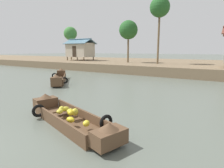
{
  "coord_description": "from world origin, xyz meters",
  "views": [
    {
      "loc": [
        5.68,
        -0.42,
        2.67
      ],
      "look_at": [
        0.8,
        7.27,
        1.04
      ],
      "focal_mm": 30.05,
      "sensor_mm": 36.0,
      "label": 1
    }
  ],
  "objects_px": {
    "cargo_boat_upstream": "(59,78)",
    "palm_tree_near": "(160,8)",
    "banana_boat": "(69,117)",
    "stilt_house_left": "(80,50)",
    "palm_tree_mid": "(70,34)",
    "palm_tree_far": "(128,30)"
  },
  "relations": [
    {
      "from": "banana_boat",
      "to": "cargo_boat_upstream",
      "type": "xyz_separation_m",
      "value": [
        -7.55,
        6.34,
        0.06
      ]
    },
    {
      "from": "stilt_house_left",
      "to": "palm_tree_far",
      "type": "relative_size",
      "value": 0.84
    },
    {
      "from": "cargo_boat_upstream",
      "to": "palm_tree_near",
      "type": "height_order",
      "value": "palm_tree_near"
    },
    {
      "from": "palm_tree_near",
      "to": "palm_tree_mid",
      "type": "distance_m",
      "value": 17.89
    },
    {
      "from": "banana_boat",
      "to": "stilt_house_left",
      "type": "bearing_deg",
      "value": 130.9
    },
    {
      "from": "cargo_boat_upstream",
      "to": "palm_tree_far",
      "type": "relative_size",
      "value": 0.79
    },
    {
      "from": "cargo_boat_upstream",
      "to": "stilt_house_left",
      "type": "height_order",
      "value": "stilt_house_left"
    },
    {
      "from": "banana_boat",
      "to": "stilt_house_left",
      "type": "distance_m",
      "value": 26.47
    },
    {
      "from": "stilt_house_left",
      "to": "palm_tree_mid",
      "type": "height_order",
      "value": "palm_tree_mid"
    },
    {
      "from": "banana_boat",
      "to": "palm_tree_far",
      "type": "bearing_deg",
      "value": 111.6
    },
    {
      "from": "cargo_boat_upstream",
      "to": "palm_tree_mid",
      "type": "distance_m",
      "value": 20.53
    },
    {
      "from": "banana_boat",
      "to": "palm_tree_mid",
      "type": "distance_m",
      "value": 30.09
    },
    {
      "from": "palm_tree_mid",
      "to": "cargo_boat_upstream",
      "type": "bearing_deg",
      "value": -48.59
    },
    {
      "from": "cargo_boat_upstream",
      "to": "palm_tree_mid",
      "type": "relative_size",
      "value": 0.76
    },
    {
      "from": "stilt_house_left",
      "to": "palm_tree_far",
      "type": "xyz_separation_m",
      "value": [
        9.75,
        -0.98,
        2.58
      ]
    },
    {
      "from": "banana_boat",
      "to": "stilt_house_left",
      "type": "height_order",
      "value": "stilt_house_left"
    },
    {
      "from": "banana_boat",
      "to": "cargo_boat_upstream",
      "type": "distance_m",
      "value": 9.85
    },
    {
      "from": "banana_boat",
      "to": "palm_tree_near",
      "type": "xyz_separation_m",
      "value": [
        -3.07,
        18.54,
        7.49
      ]
    },
    {
      "from": "banana_boat",
      "to": "cargo_boat_upstream",
      "type": "bearing_deg",
      "value": 139.97
    },
    {
      "from": "stilt_house_left",
      "to": "palm_tree_near",
      "type": "relative_size",
      "value": 0.6
    },
    {
      "from": "banana_boat",
      "to": "stilt_house_left",
      "type": "relative_size",
      "value": 1.07
    },
    {
      "from": "palm_tree_far",
      "to": "palm_tree_near",
      "type": "bearing_deg",
      "value": -5.04
    }
  ]
}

